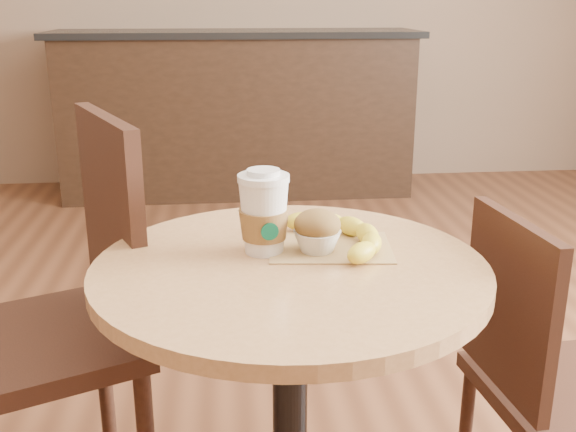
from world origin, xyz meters
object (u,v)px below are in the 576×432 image
Objects in this scene: coffee_cup at (264,216)px; chair_right at (545,375)px; cafe_table at (290,358)px; banana at (338,236)px; muffin at (317,231)px; chair_left at (64,316)px.

chair_right is at bearing -10.14° from coffee_cup.
banana is (0.10, 0.08, 0.22)m from cafe_table.
muffin is (-0.50, -0.00, 0.35)m from chair_right.
cafe_table is 0.76× the size of chair_left.
chair_left is at bearing 160.19° from muffin.
muffin is at bearing 46.68° from chair_left.
muffin reaches higher than chair_right.
banana is at bearing 37.61° from cafe_table.
banana is at bearing 31.84° from muffin.
cafe_table is 0.26m from muffin.
chair_left reaches higher than coffee_cup.
coffee_cup is at bearing 167.31° from banana.
coffee_cup is at bearing 83.97° from chair_right.
coffee_cup is 0.61× the size of banana.
muffin is at bearing -167.45° from banana.
chair_right is 4.84× the size of coffee_cup.
chair_left is at bearing 153.02° from cafe_table.
banana is (-0.46, 0.03, 0.33)m from chair_right.
cafe_table is at bearing 39.50° from chair_left.
banana is (0.59, -0.17, 0.23)m from chair_left.
chair_left is at bearing 74.34° from chair_right.
muffin is at bearing 41.60° from cafe_table.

